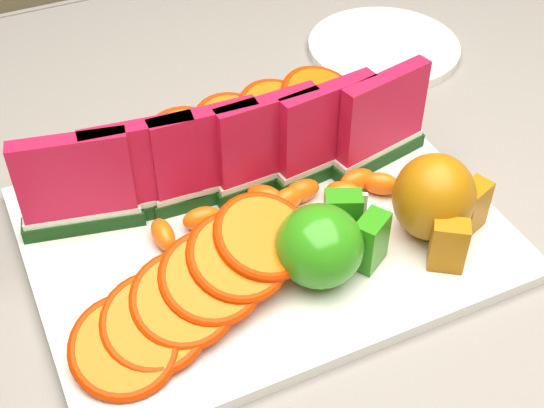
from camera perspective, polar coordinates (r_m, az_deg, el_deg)
The scene contains 10 objects.
table at distance 0.74m, azimuth -1.20°, elevation -8.78°, with size 1.40×0.90×0.75m.
tablecloth at distance 0.70m, azimuth -1.28°, elevation -5.56°, with size 1.53×1.03×0.20m.
platter at distance 0.67m, azimuth -0.62°, elevation -2.12°, with size 0.40×0.30×0.01m.
apple_cluster at distance 0.61m, azimuth 4.09°, elevation -2.94°, with size 0.10×0.08×0.07m.
pear_cluster at distance 0.65m, azimuth 12.31°, elevation 0.26°, with size 0.09×0.10×0.08m.
side_plate at distance 0.93m, azimuth 8.40°, elevation 11.61°, with size 0.20×0.20×0.01m.
watermelon_row at distance 0.67m, azimuth -2.65°, elevation 3.84°, with size 0.39×0.07×0.10m.
orange_fan_front at distance 0.58m, azimuth -5.65°, elevation -6.37°, with size 0.23×0.14×0.06m.
orange_fan_back at distance 0.74m, azimuth -4.65°, elevation 5.44°, with size 0.34×0.11×0.05m.
tangerine_segments at distance 0.67m, azimuth 0.51°, elevation 0.10°, with size 0.23×0.07×0.02m.
Camera 1 is at (-0.18, -0.43, 1.24)m, focal length 50.00 mm.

